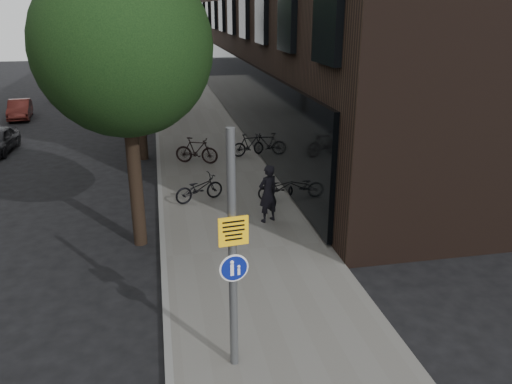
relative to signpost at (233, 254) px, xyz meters
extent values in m
plane|color=black|center=(0.82, 1.10, -2.32)|extent=(120.00, 120.00, 0.00)
cube|color=#615F5A|center=(1.07, 11.10, -2.26)|extent=(4.50, 60.00, 0.12)
cube|color=slate|center=(-1.18, 11.10, -2.26)|extent=(0.15, 60.00, 0.13)
cylinder|color=black|center=(-1.78, 5.60, -0.72)|extent=(0.36, 0.36, 3.20)
sphere|color=black|center=(-1.78, 5.60, 2.98)|extent=(4.40, 4.40, 4.40)
sphere|color=black|center=(-1.38, 6.40, 1.98)|extent=(2.64, 2.64, 2.64)
cylinder|color=black|center=(-1.78, 14.10, -0.72)|extent=(0.36, 0.36, 3.20)
sphere|color=black|center=(-1.78, 14.10, 2.98)|extent=(5.00, 5.00, 5.00)
sphere|color=black|center=(-1.38, 14.90, 1.98)|extent=(3.00, 3.00, 3.00)
cylinder|color=black|center=(-1.78, 23.10, -0.72)|extent=(0.36, 0.36, 3.20)
sphere|color=black|center=(-1.78, 23.10, 2.98)|extent=(5.00, 5.00, 5.00)
sphere|color=black|center=(-1.38, 23.90, 1.98)|extent=(3.00, 3.00, 3.00)
cylinder|color=#595B5E|center=(0.00, 0.00, -0.02)|extent=(0.15, 0.15, 4.36)
cube|color=#FFB90D|center=(0.00, 0.00, 0.46)|extent=(0.50, 0.08, 0.50)
cylinder|color=navy|center=(0.00, 0.00, -0.22)|extent=(0.44, 0.06, 0.45)
cylinder|color=white|center=(0.00, 0.00, -0.22)|extent=(0.50, 0.07, 0.50)
imported|color=black|center=(1.99, 6.18, -1.32)|extent=(0.77, 0.66, 1.78)
imported|color=black|center=(2.82, 7.90, -1.78)|extent=(1.64, 0.67, 0.84)
imported|color=black|center=(2.76, 13.31, -1.71)|extent=(1.69, 0.76, 0.98)
imported|color=black|center=(0.11, 8.28, -1.76)|extent=(1.80, 1.15, 0.89)
imported|color=black|center=(0.40, 12.65, -1.66)|extent=(1.87, 1.16, 1.09)
imported|color=#5B1F1A|center=(-9.11, 24.26, -1.77)|extent=(1.58, 3.47, 1.10)
imported|color=#1D2734|center=(-7.50, 31.01, -1.74)|extent=(1.86, 4.11, 1.17)
camera|label=1|loc=(-1.07, -7.39, 3.87)|focal=35.00mm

